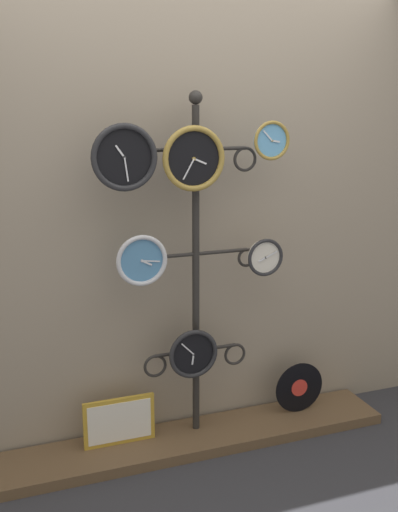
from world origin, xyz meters
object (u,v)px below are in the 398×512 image
Objects in this scene: clock_top_center at (194,159)px; clock_middle_left at (142,260)px; clock_bottom_center at (193,354)px; picture_frame at (119,421)px; clock_middle_right at (265,257)px; clock_top_right at (271,141)px; vinyl_record at (299,388)px; display_stand at (196,311)px; clock_top_left at (124,157)px.

clock_top_center reaches higher than clock_middle_left.
picture_frame is at bearing 170.67° from clock_bottom_center.
clock_middle_right is at bearing -0.74° from clock_middle_left.
clock_top_center is at bearing -10.83° from picture_frame.
clock_top_right is 1.50m from vinyl_record.
display_stand is 4.94× the size of picture_frame.
clock_middle_left is at bearing 179.79° from clock_bottom_center.
clock_top_right is 0.65× the size of vinyl_record.
display_stand is at bearing 166.35° from clock_middle_right.
clock_middle_left is 1.31m from vinyl_record.
clock_bottom_center is at bearing 177.36° from clock_top_right.
display_stand is 1.00m from clock_top_right.
display_stand reaches higher than clock_top_left.
clock_top_left is at bearing -176.21° from clock_bottom_center.
display_stand is at bearing 1.92° from picture_frame.
display_stand is 6.19× the size of vinyl_record.
picture_frame is (-0.41, 0.08, -1.41)m from clock_top_center.
clock_top_right reaches higher than clock_bottom_center.
clock_middle_right reaches higher than clock_bottom_center.
clock_top_left is 0.95m from clock_middle_right.
clock_top_center is at bearing -84.56° from clock_bottom_center.
clock_middle_left is (0.08, 0.02, -0.52)m from clock_top_left.
clock_top_right is 0.73× the size of clock_bottom_center.
clock_top_right is (0.42, -0.01, 0.08)m from clock_top_center.
clock_bottom_center reaches higher than vinyl_record.
clock_middle_right is 0.75× the size of clock_bottom_center.
clock_bottom_center is (0.35, 0.02, -1.07)m from clock_top_left.
clock_middle_left is at bearing 177.50° from clock_top_center.
display_stand is 9.52× the size of clock_top_right.
clock_middle_right reaches higher than vinyl_record.
clock_top_right is at bearing -5.92° from picture_frame.
clock_top_right is at bearing -1.16° from clock_top_center.
clock_top_center is 1.57× the size of clock_middle_right.
display_stand is 7.28× the size of clock_middle_left.
display_stand reaches higher than clock_middle_right.
clock_middle_left is at bearing -177.18° from vinyl_record.
clock_top_left is 1.22× the size of clock_middle_left.
clock_middle_left is at bearing 178.31° from clock_top_right.
picture_frame is (-1.10, 0.02, -0.02)m from vinyl_record.
clock_middle_left reaches higher than clock_middle_right.
clock_top_left is at bearing -165.28° from display_stand.
clock_top_center is 1.18× the size of clock_bottom_center.
clock_middle_left is 0.61m from clock_bottom_center.
display_stand reaches higher than picture_frame.
clock_top_left is 1.12m from clock_bottom_center.
clock_top_left reaches higher than clock_middle_right.
vinyl_record is at bearing 3.94° from clock_top_left.
clock_top_right is at bearing -43.60° from clock_middle_right.
vinyl_record is at bearing -0.92° from picture_frame.
clock_top_right is at bearing -165.70° from vinyl_record.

